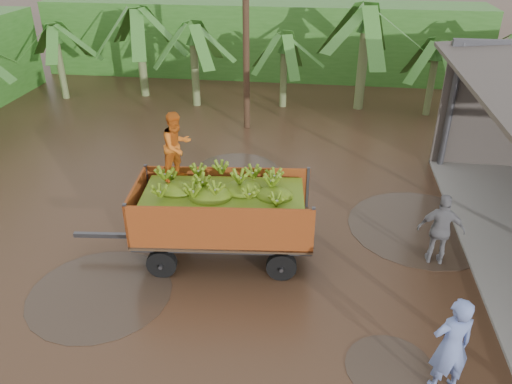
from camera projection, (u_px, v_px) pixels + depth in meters
ground at (258, 253)px, 12.20m from camera, size 100.00×100.00×0.00m
hedge_north at (261, 39)px, 25.48m from camera, size 22.00×3.00×3.60m
banana_trailer at (222, 210)px, 11.54m from camera, size 5.75×2.37×3.49m
man_blue at (451, 346)px, 8.23m from camera, size 0.82×0.65×1.96m
man_grey at (441, 230)px, 11.46m from camera, size 1.09×0.52×1.80m
utility_pole at (246, 20)px, 17.64m from camera, size 1.20×0.24×7.98m
banana_plants at (149, 86)px, 17.77m from camera, size 24.74×20.42×4.37m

